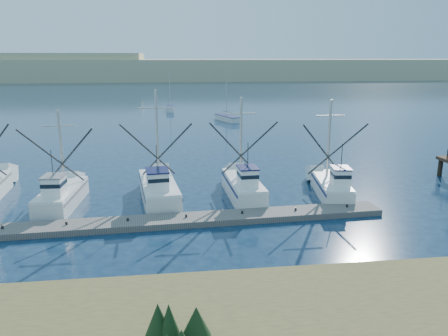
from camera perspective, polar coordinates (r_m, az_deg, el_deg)
The scene contains 6 objects.
ground at distance 26.97m, azimuth 9.97°, elevation -10.67°, with size 500.00×500.00×0.00m, color #0B1D34.
floating_dock at distance 30.75m, azimuth -8.69°, elevation -6.98°, with size 32.53×2.17×0.43m, color slate.
dune_ridge at distance 233.50m, azimuth -5.52°, elevation 12.70°, with size 360.00×60.00×10.00m, color tan.
trawler_fleet at distance 35.49m, azimuth -10.86°, elevation -2.89°, with size 31.43×9.81×9.68m.
sailboat_near at distance 79.64m, azimuth 0.37°, elevation 6.52°, with size 3.88×6.83×8.10m.
sailboat_far at distance 95.37m, azimuth -7.04°, elevation 7.71°, with size 1.71×6.14×8.10m.
Camera 1 is at (-7.59, -23.29, 11.30)m, focal length 35.00 mm.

